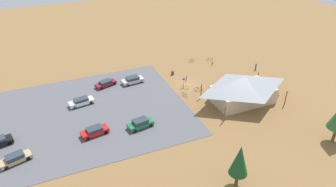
% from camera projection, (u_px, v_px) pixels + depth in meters
% --- Properties ---
extents(ground, '(160.00, 160.00, 0.00)m').
position_uv_depth(ground, '(187.00, 84.00, 66.78)').
color(ground, olive).
rests_on(ground, ground).
extents(parking_lot_asphalt, '(41.64, 29.13, 0.05)m').
position_uv_depth(parking_lot_asphalt, '(71.00, 117.00, 56.22)').
color(parking_lot_asphalt, '#56565B').
rests_on(parking_lot_asphalt, ground).
extents(bike_pavilion, '(13.75, 8.94, 5.45)m').
position_uv_depth(bike_pavilion, '(244.00, 87.00, 59.30)').
color(bike_pavilion, '#C6B28E').
rests_on(bike_pavilion, ground).
extents(trash_bin, '(0.60, 0.60, 0.90)m').
position_uv_depth(trash_bin, '(173.00, 73.00, 70.41)').
color(trash_bin, brown).
rests_on(trash_bin, ground).
extents(lot_sign, '(0.56, 0.08, 2.20)m').
position_uv_depth(lot_sign, '(184.00, 81.00, 64.97)').
color(lot_sign, '#99999E').
rests_on(lot_sign, ground).
extents(pine_mideast, '(2.52, 2.52, 6.62)m').
position_uv_depth(pine_mideast, '(240.00, 160.00, 40.18)').
color(pine_mideast, brown).
rests_on(pine_mideast, ground).
extents(bicycle_purple_lone_east, '(0.98, 1.38, 0.80)m').
position_uv_depth(bicycle_purple_lone_east, '(186.00, 79.00, 68.06)').
color(bicycle_purple_lone_east, black).
rests_on(bicycle_purple_lone_east, ground).
extents(bicycle_white_near_sign, '(1.31, 1.18, 0.81)m').
position_uv_depth(bicycle_white_near_sign, '(185.00, 87.00, 64.99)').
color(bicycle_white_near_sign, black).
rests_on(bicycle_white_near_sign, ground).
extents(bicycle_red_lone_west, '(1.62, 0.51, 0.86)m').
position_uv_depth(bicycle_red_lone_west, '(192.00, 60.00, 76.40)').
color(bicycle_red_lone_west, black).
rests_on(bicycle_red_lone_west, ground).
extents(bicycle_blue_yard_front, '(1.10, 1.26, 0.75)m').
position_uv_depth(bicycle_blue_yard_front, '(212.00, 63.00, 75.06)').
color(bicycle_blue_yard_front, black).
rests_on(bicycle_blue_yard_front, ground).
extents(bicycle_black_near_porch, '(1.41, 1.02, 0.83)m').
position_uv_depth(bicycle_black_near_porch, '(198.00, 89.00, 64.12)').
color(bicycle_black_near_porch, black).
rests_on(bicycle_black_near_porch, ground).
extents(bicycle_silver_edge_south, '(0.58, 1.61, 0.85)m').
position_uv_depth(bicycle_silver_edge_south, '(185.00, 94.00, 62.34)').
color(bicycle_silver_edge_south, black).
rests_on(bicycle_silver_edge_south, ground).
extents(bicycle_yellow_back_row, '(1.63, 0.73, 0.78)m').
position_uv_depth(bicycle_yellow_back_row, '(209.00, 59.00, 77.16)').
color(bicycle_yellow_back_row, black).
rests_on(bicycle_yellow_back_row, ground).
extents(car_white_second_row, '(4.84, 2.40, 1.35)m').
position_uv_depth(car_white_second_row, '(81.00, 102.00, 59.36)').
color(car_white_second_row, white).
rests_on(car_white_second_row, parking_lot_asphalt).
extents(car_green_end_stall, '(4.61, 2.48, 1.51)m').
position_uv_depth(car_green_end_stall, '(140.00, 123.00, 53.17)').
color(car_green_end_stall, '#1E6B3D').
rests_on(car_green_end_stall, parking_lot_asphalt).
extents(car_silver_front_row, '(4.82, 2.39, 1.44)m').
position_uv_depth(car_silver_front_row, '(133.00, 80.00, 66.84)').
color(car_silver_front_row, '#BCBCC1').
rests_on(car_silver_front_row, parking_lot_asphalt).
extents(car_maroon_aisle_side, '(4.70, 2.95, 1.25)m').
position_uv_depth(car_maroon_aisle_side, '(106.00, 83.00, 65.69)').
color(car_maroon_aisle_side, maroon).
rests_on(car_maroon_aisle_side, parking_lot_asphalt).
extents(car_tan_inner_stall, '(4.76, 2.90, 1.37)m').
position_uv_depth(car_tan_inner_stall, '(15.00, 158.00, 45.78)').
color(car_tan_inner_stall, tan).
rests_on(car_tan_inner_stall, parking_lot_asphalt).
extents(car_red_mid_lot, '(4.73, 2.51, 1.38)m').
position_uv_depth(car_red_mid_lot, '(95.00, 131.00, 51.43)').
color(car_red_mid_lot, red).
rests_on(car_red_mid_lot, parking_lot_asphalt).
extents(visitor_near_lot, '(0.39, 0.40, 1.75)m').
position_uv_depth(visitor_near_lot, '(256.00, 66.00, 72.32)').
color(visitor_near_lot, '#2D3347').
rests_on(visitor_near_lot, ground).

